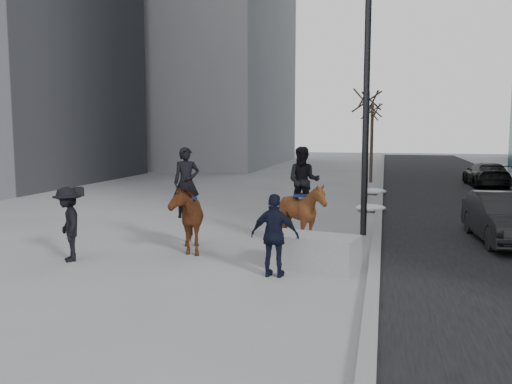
% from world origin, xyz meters
% --- Properties ---
extents(ground, '(120.00, 120.00, 0.00)m').
position_xyz_m(ground, '(0.00, 0.00, 0.00)').
color(ground, gray).
rests_on(ground, ground).
extents(road, '(8.00, 90.00, 0.01)m').
position_xyz_m(road, '(7.00, 10.00, 0.01)').
color(road, black).
rests_on(road, ground).
extents(curb, '(0.25, 90.00, 0.12)m').
position_xyz_m(curb, '(3.00, 10.00, 0.06)').
color(curb, gray).
rests_on(curb, ground).
extents(planter, '(2.07, 1.36, 0.76)m').
position_xyz_m(planter, '(1.67, -0.33, 0.38)').
color(planter, gray).
rests_on(planter, ground).
extents(car_near, '(1.74, 4.22, 1.36)m').
position_xyz_m(car_near, '(6.38, 3.66, 0.68)').
color(car_near, black).
rests_on(car_near, ground).
extents(car_far, '(2.03, 4.59, 1.31)m').
position_xyz_m(car_far, '(8.52, 19.12, 0.66)').
color(car_far, black).
rests_on(car_far, ground).
extents(tree_near, '(1.20, 1.20, 5.17)m').
position_xyz_m(tree_near, '(2.40, 11.23, 2.58)').
color(tree_near, '#362820').
rests_on(tree_near, ground).
extents(tree_far, '(1.20, 1.20, 5.00)m').
position_xyz_m(tree_far, '(2.40, 20.01, 2.50)').
color(tree_far, '#342A1F').
rests_on(tree_far, ground).
extents(mounted_left, '(1.70, 2.24, 2.63)m').
position_xyz_m(mounted_left, '(-1.74, 0.74, 0.98)').
color(mounted_left, '#491F0E').
rests_on(mounted_left, ground).
extents(mounted_right, '(1.45, 1.62, 2.63)m').
position_xyz_m(mounted_right, '(1.10, 1.87, 1.06)').
color(mounted_right, '#46280E').
rests_on(mounted_right, ground).
extents(feeder, '(1.05, 0.89, 1.75)m').
position_xyz_m(feeder, '(0.97, -1.16, 0.88)').
color(feeder, black).
rests_on(feeder, ground).
extents(camera_crew, '(1.22, 1.29, 1.75)m').
position_xyz_m(camera_crew, '(-4.02, -0.93, 0.89)').
color(camera_crew, black).
rests_on(camera_crew, ground).
extents(lamppost, '(0.25, 2.04, 9.09)m').
position_xyz_m(lamppost, '(2.60, 4.04, 4.99)').
color(lamppost, black).
rests_on(lamppost, ground).
extents(snow_piles, '(1.18, 6.22, 0.30)m').
position_xyz_m(snow_piles, '(2.70, 11.43, 0.15)').
color(snow_piles, white).
rests_on(snow_piles, ground).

